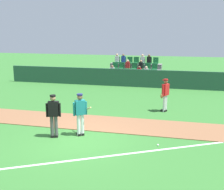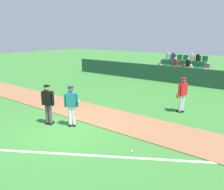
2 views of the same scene
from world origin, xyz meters
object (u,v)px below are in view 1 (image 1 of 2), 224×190
(runner_red_jersey, at_px, (165,94))
(baseball, at_px, (158,145))
(batter_teal_jersey, at_px, (80,113))
(umpire_home_plate, at_px, (54,113))

(runner_red_jersey, relative_size, baseball, 23.78)
(batter_teal_jersey, height_order, umpire_home_plate, same)
(batter_teal_jersey, distance_m, baseball, 3.34)
(umpire_home_plate, bearing_deg, batter_teal_jersey, 24.37)
(runner_red_jersey, distance_m, baseball, 4.94)
(runner_red_jersey, height_order, baseball, runner_red_jersey)
(umpire_home_plate, relative_size, baseball, 23.78)
(umpire_home_plate, xyz_separation_m, baseball, (4.15, 0.08, -0.96))
(umpire_home_plate, xyz_separation_m, runner_red_jersey, (4.06, 4.94, -0.04))
(umpire_home_plate, distance_m, runner_red_jersey, 6.39)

